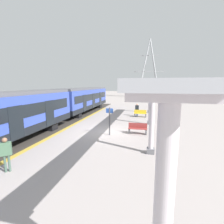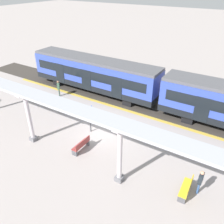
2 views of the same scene
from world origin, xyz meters
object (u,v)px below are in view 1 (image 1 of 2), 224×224
canopy_pillar_third (150,105)px  bench_mid_platform (140,113)px  canopy_pillar_nearest (162,224)px  canopy_pillar_second (152,120)px  canopy_pillar_fourth (150,99)px  platform_info_sign (110,119)px  passenger_by_the_benches (137,108)px  bench_near_end (138,128)px  train_far_carriage (85,99)px  passenger_waiting_near_edge (6,151)px

canopy_pillar_third → bench_mid_platform: size_ratio=2.53×
canopy_pillar_nearest → canopy_pillar_second: size_ratio=1.00×
canopy_pillar_second → canopy_pillar_third: (0.00, 7.23, 0.00)m
canopy_pillar_second → bench_mid_platform: 10.96m
canopy_pillar_fourth → platform_info_sign: bearing=-105.3°
canopy_pillar_fourth → passenger_by_the_benches: (-1.53, -2.92, -0.96)m
passenger_by_the_benches → bench_mid_platform: bearing=-49.6°
canopy_pillar_second → bench_near_end: 4.10m
canopy_pillar_nearest → canopy_pillar_third: 14.24m
train_far_carriage → canopy_pillar_third: bearing=-32.7°
train_far_carriage → canopy_pillar_second: bearing=-55.0°
canopy_pillar_nearest → canopy_pillar_second: bearing=90.0°
canopy_pillar_fourth → bench_near_end: 10.71m
train_far_carriage → bench_mid_platform: 8.53m
train_far_carriage → canopy_pillar_fourth: (9.19, 1.11, 0.11)m
train_far_carriage → passenger_waiting_near_edge: (2.79, -16.61, -0.82)m
passenger_by_the_benches → canopy_pillar_nearest: bearing=-85.2°
bench_near_end → bench_mid_platform: 7.12m
canopy_pillar_nearest → canopy_pillar_second: same height
canopy_pillar_third → passenger_waiting_near_edge: canopy_pillar_third is taller
passenger_waiting_near_edge → canopy_pillar_nearest: bearing=-28.9°
platform_info_sign → train_far_carriage: bearing=120.6°
canopy_pillar_fourth → canopy_pillar_nearest: bearing=-90.0°
bench_mid_platform → canopy_pillar_second: bearing=-84.2°
canopy_pillar_third → canopy_pillar_fourth: bearing=90.0°
train_far_carriage → passenger_by_the_benches: 7.91m
canopy_pillar_fourth → passenger_waiting_near_edge: canopy_pillar_fourth is taller
passenger_waiting_near_edge → passenger_by_the_benches: size_ratio=1.03×
bench_mid_platform → passenger_waiting_near_edge: (-5.30, -14.29, 0.57)m
canopy_pillar_nearest → canopy_pillar_second: 7.01m
bench_near_end → passenger_by_the_benches: 7.68m
bench_mid_platform → passenger_waiting_near_edge: 15.25m
canopy_pillar_second → passenger_waiting_near_edge: canopy_pillar_second is taller
train_far_carriage → canopy_pillar_fourth: canopy_pillar_fourth is taller
bench_near_end → passenger_by_the_benches: bearing=94.2°
platform_info_sign → passenger_by_the_benches: (1.57, 8.47, -0.34)m
bench_near_end → platform_info_sign: (-2.14, -0.84, 0.89)m
canopy_pillar_nearest → canopy_pillar_third: bearing=90.0°
platform_info_sign → passenger_by_the_benches: platform_info_sign is taller
canopy_pillar_third → platform_info_sign: 5.40m
bench_near_end → canopy_pillar_second: bearing=-75.2°
bench_near_end → passenger_by_the_benches: size_ratio=0.95×
canopy_pillar_second → bench_near_end: bearing=104.8°
bench_mid_platform → passenger_waiting_near_edge: bearing=-110.3°
canopy_pillar_fourth → bench_near_end: bearing=-95.3°
train_far_carriage → passenger_waiting_near_edge: train_far_carriage is taller
canopy_pillar_second → canopy_pillar_fourth: bearing=90.0°
train_far_carriage → bench_mid_platform: (8.09, -2.32, -1.39)m
canopy_pillar_third → passenger_by_the_benches: 4.48m
canopy_pillar_second → passenger_waiting_near_edge: (-6.39, -3.48, -0.93)m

